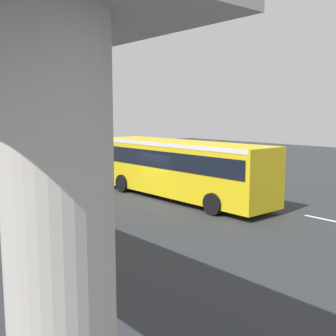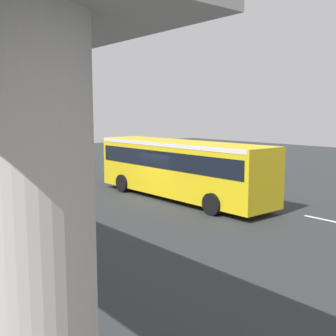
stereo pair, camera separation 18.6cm
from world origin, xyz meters
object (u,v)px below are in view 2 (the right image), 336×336
(city_bus, at_px, (180,165))
(bicycle_orange, at_px, (14,183))
(bicycle_red, at_px, (53,179))
(pedestrian, at_px, (66,189))
(traffic_sign, at_px, (191,155))

(city_bus, distance_m, bicycle_orange, 10.63)
(bicycle_red, bearing_deg, pedestrian, 161.50)
(city_bus, relative_size, traffic_sign, 4.12)
(city_bus, xyz_separation_m, bicycle_red, (8.56, 3.44, -1.51))
(pedestrian, bearing_deg, traffic_sign, -84.48)
(bicycle_orange, bearing_deg, traffic_sign, -118.73)
(city_bus, distance_m, bicycle_red, 9.35)
(bicycle_orange, xyz_separation_m, traffic_sign, (-5.40, -9.85, 1.52))
(bicycle_red, xyz_separation_m, pedestrian, (-6.18, 2.07, 0.51))
(bicycle_orange, xyz_separation_m, pedestrian, (-6.31, -0.42, 0.51))
(bicycle_orange, distance_m, traffic_sign, 11.34)
(city_bus, bearing_deg, pedestrian, 66.64)
(city_bus, height_order, bicycle_orange, city_bus)
(city_bus, distance_m, traffic_sign, 5.12)
(city_bus, relative_size, bicycle_red, 6.52)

